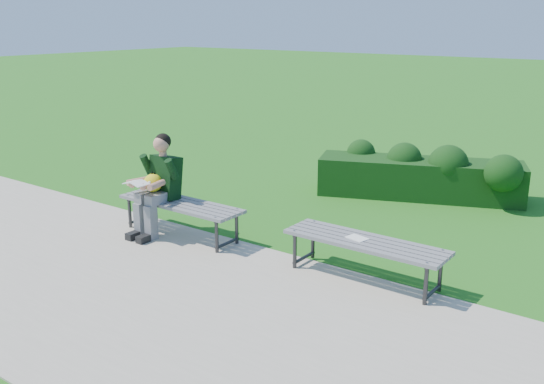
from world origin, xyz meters
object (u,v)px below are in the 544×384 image
Objects in this scene: paper_sheet at (357,238)px; seated_boy at (158,182)px; bench_left at (181,206)px; hedge at (424,174)px; bench_right at (365,245)px.

seated_boy is at bearing -174.65° from paper_sheet.
bench_left is 0.43m from seated_boy.
hedge reaches higher than bench_right.
bench_left is at bearing -176.32° from bench_right.
seated_boy reaches higher than bench_left.
seated_boy is 2.81m from paper_sheet.
bench_right is 1.37× the size of seated_boy.
paper_sheet is at bearing 5.35° from seated_boy.
bench_right is 2.91m from seated_boy.
bench_left is at bearing 17.46° from seated_boy.
bench_right is 7.22× the size of paper_sheet.
seated_boy reaches higher than bench_right.
bench_left is (-1.83, -3.60, 0.03)m from hedge.
hedge is 4.28m from seated_boy.
hedge is 3.51m from bench_right.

